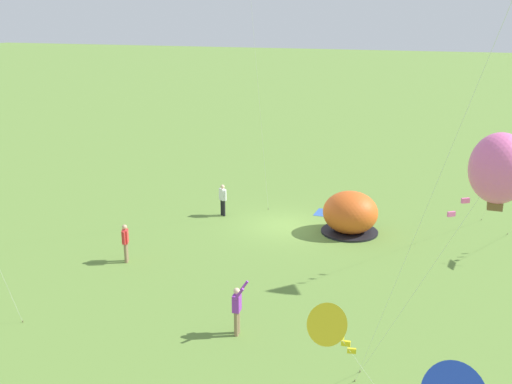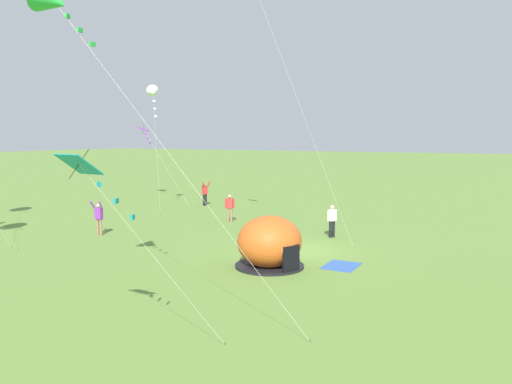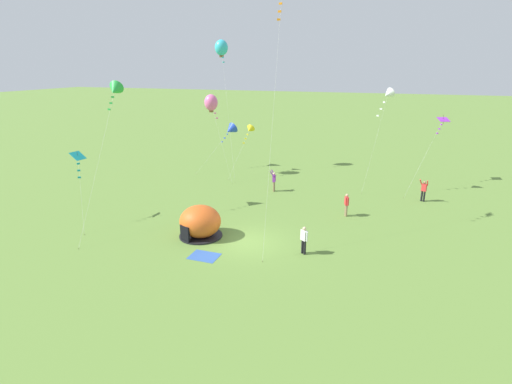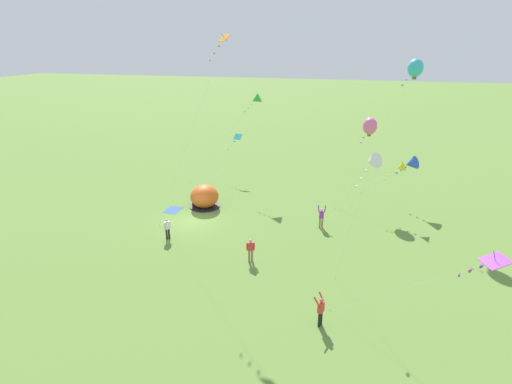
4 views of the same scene
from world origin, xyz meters
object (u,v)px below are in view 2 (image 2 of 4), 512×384
object	(u,v)px
person_flying_kite	(99,217)
kite_white	(153,92)
person_far_back	(332,219)
person_center_field	(205,193)
kite_green	(53,0)
kite_purple	(145,132)
popup_tent	(270,243)
person_with_toddler	(230,207)
kite_teal	(88,173)

from	to	relation	value
person_flying_kite	kite_white	size ratio (longest dim) A/B	0.21
person_far_back	person_flying_kite	distance (m)	12.43
person_center_field	kite_green	xyz separation A→B (m)	(-21.85, -9.55, 8.00)
person_far_back	kite_green	xyz separation A→B (m)	(-14.74, 3.09, 8.04)
kite_purple	person_flying_kite	bearing A→B (deg)	-148.92
person_center_field	person_flying_kite	size ratio (longest dim) A/B	1.00
person_far_back	kite_green	bearing A→B (deg)	168.16
popup_tent	person_far_back	distance (m)	6.92
popup_tent	kite_white	distance (m)	19.18
person_with_toddler	person_far_back	world-z (taller)	same
person_flying_kite	kite_teal	bearing A→B (deg)	-135.49
person_far_back	kite_white	world-z (taller)	kite_white
popup_tent	kite_white	world-z (taller)	kite_white
popup_tent	kite_purple	world-z (taller)	kite_purple
kite_green	person_flying_kite	bearing A→B (deg)	40.73
person_with_toddler	kite_white	size ratio (longest dim) A/B	0.19
person_flying_kite	kite_teal	xyz separation A→B (m)	(-11.06, -10.87, 3.43)
person_center_field	kite_white	distance (m)	8.41
person_center_field	person_far_back	world-z (taller)	person_center_field
person_with_toddler	person_center_field	bearing A→B (deg)	44.70
person_far_back	kite_teal	size ratio (longest dim) A/B	0.34
popup_tent	kite_purple	bearing A→B (deg)	51.39
person_far_back	kite_teal	world-z (taller)	kite_teal
kite_green	kite_purple	distance (m)	28.63
person_center_field	kite_green	size ratio (longest dim) A/B	0.20
kite_white	kite_purple	bearing A→B (deg)	45.43
person_far_back	kite_white	distance (m)	16.71
popup_tent	person_with_toddler	size ratio (longest dim) A/B	1.63
kite_teal	kite_white	size ratio (longest dim) A/B	0.56
person_center_field	kite_teal	size ratio (longest dim) A/B	0.38
kite_white	popup_tent	bearing A→B (deg)	-126.25
popup_tent	kite_green	bearing A→B (deg)	160.19
popup_tent	person_flying_kite	bearing A→B (deg)	81.39
person_with_toddler	kite_purple	distance (m)	14.93
person_center_field	kite_purple	bearing A→B (deg)	78.87
kite_white	kite_green	bearing A→B (deg)	-147.95
person_flying_kite	kite_purple	size ratio (longest dim) A/B	0.26
person_with_toddler	kite_purple	world-z (taller)	kite_purple
popup_tent	person_flying_kite	world-z (taller)	popup_tent
popup_tent	kite_green	size ratio (longest dim) A/B	0.29
popup_tent	kite_white	xyz separation A→B (m)	(10.47, 14.28, 7.38)
person_with_toddler	person_far_back	xyz separation A→B (m)	(-1.57, -7.16, 0.00)
person_flying_kite	person_far_back	bearing A→B (deg)	-65.03
person_far_back	person_flying_kite	xyz separation A→B (m)	(-5.25, 11.27, 0.03)
kite_purple	kite_white	distance (m)	7.50
popup_tent	kite_teal	bearing A→B (deg)	179.24
person_center_field	person_with_toddler	xyz separation A→B (m)	(-5.54, -5.48, -0.03)
person_center_field	person_with_toddler	size ratio (longest dim) A/B	1.10
kite_teal	person_with_toddler	bearing A→B (deg)	20.72
person_far_back	kite_green	distance (m)	17.07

